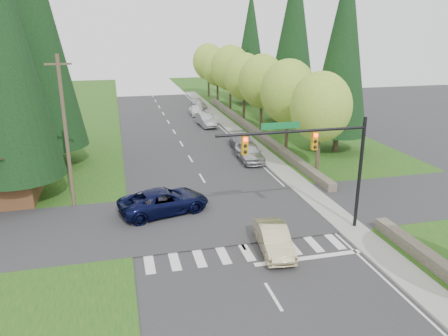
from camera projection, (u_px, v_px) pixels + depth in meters
name	position (u px, v px, depth m)	size (l,w,h in m)	color
ground	(266.00, 284.00, 20.60)	(120.00, 120.00, 0.00)	#28282B
grass_east	(325.00, 152.00, 42.01)	(14.00, 110.00, 0.06)	#164913
grass_west	(37.00, 173.00, 36.05)	(14.00, 110.00, 0.06)	#164913
cross_street	(225.00, 216.00, 27.98)	(120.00, 8.00, 0.10)	#28282B
sidewalk_east	(259.00, 150.00, 42.45)	(1.80, 80.00, 0.13)	gray
curb_east	(250.00, 151.00, 42.25)	(0.20, 80.00, 0.13)	gray
stone_wall_north	(251.00, 128.00, 50.12)	(0.70, 40.00, 0.70)	#4C4438
traffic_signal	(317.00, 151.00, 24.20)	(8.70, 0.37, 6.80)	black
utility_pole	(66.00, 132.00, 27.88)	(1.60, 0.24, 10.00)	#473828
decid_tree_0	(321.00, 107.00, 33.87)	(4.80, 4.80, 8.37)	#38281C
decid_tree_1	(288.00, 92.00, 40.29)	(5.20, 5.20, 8.80)	#38281C
decid_tree_2	(262.00, 81.00, 46.66)	(5.00, 5.00, 8.82)	#38281C
decid_tree_3	(244.00, 77.00, 53.22)	(5.00, 5.00, 8.55)	#38281C
decid_tree_4	(230.00, 68.00, 59.57)	(5.40, 5.40, 9.18)	#38281C
decid_tree_5	(217.00, 67.00, 66.14)	(4.80, 4.80, 8.30)	#38281C
decid_tree_6	(208.00, 62.00, 72.52)	(5.20, 5.20, 8.86)	#38281C
conifer_w_c	(36.00, 30.00, 34.61)	(6.46, 6.46, 20.80)	#38281C
conifer_w_e	(24.00, 41.00, 40.00)	(5.78, 5.78, 18.80)	#38281C
conifer_e_a	(343.00, 47.00, 39.20)	(5.44, 5.44, 17.80)	#38281C
conifer_e_b	(294.00, 33.00, 52.02)	(6.12, 6.12, 19.80)	#38281C
conifer_e_c	(251.00, 42.00, 65.17)	(5.10, 5.10, 16.80)	#38281C
sedan_champagne	(274.00, 239.00, 23.44)	(1.49, 4.27, 1.41)	#D1BF8B
suv_navy	(164.00, 201.00, 28.24)	(2.68, 5.82, 1.62)	black
parked_car_a	(250.00, 152.00, 39.11)	(1.92, 4.78, 1.63)	#B3B2B7
parked_car_b	(243.00, 143.00, 42.65)	(1.98, 4.88, 1.42)	gray
parked_car_c	(206.00, 120.00, 52.64)	(1.65, 4.72, 1.56)	#9D9EA1
parked_car_d	(196.00, 110.00, 59.05)	(1.56, 3.88, 1.32)	white
parked_car_e	(199.00, 104.00, 63.96)	(1.71, 4.20, 1.22)	#B2B2B7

